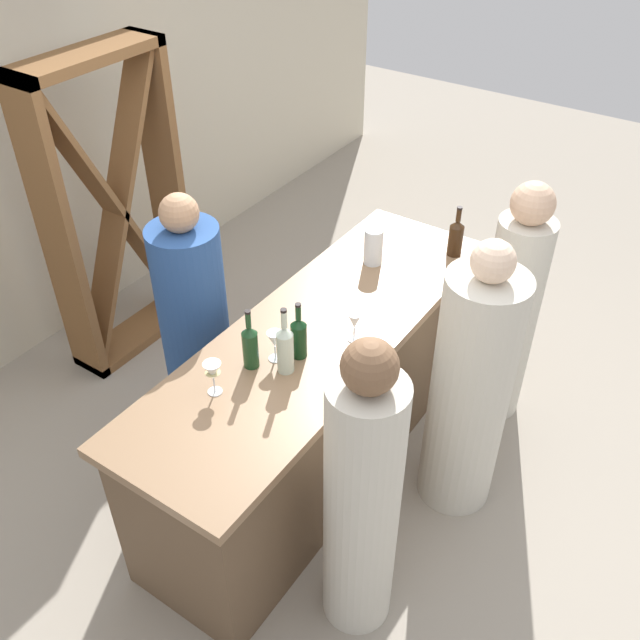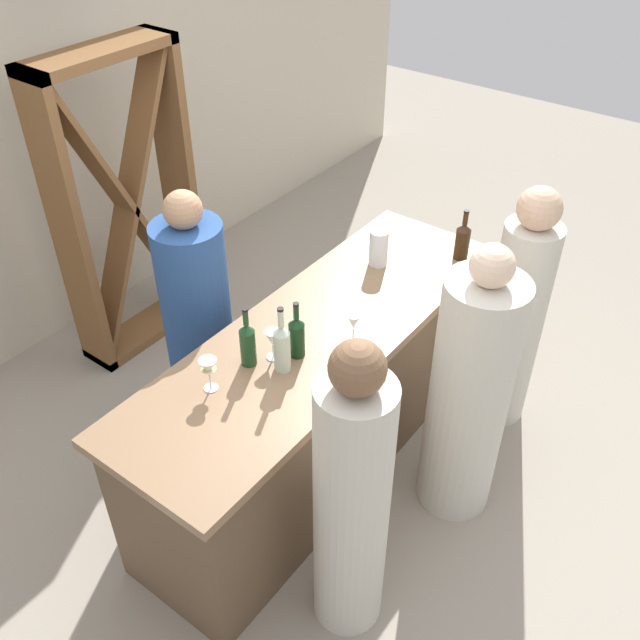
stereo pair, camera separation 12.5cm
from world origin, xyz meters
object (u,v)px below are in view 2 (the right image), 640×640
at_px(person_left_guest, 516,318).
at_px(wine_bottle_second_right_amber_brown, 462,240).
at_px(wine_glass_near_left, 354,323).
at_px(wine_bottle_second_left_clear_pale, 282,347).
at_px(water_pitcher, 379,248).
at_px(wine_glass_near_right, 209,369).
at_px(person_right_guest, 351,505).
at_px(wine_glass_near_center, 272,339).
at_px(person_center_guest, 469,397).
at_px(person_server_behind, 199,330).
at_px(wine_bottle_center_dark_green, 297,336).
at_px(wine_rack, 127,207).
at_px(wine_bottle_leftmost_olive_green, 248,343).

bearing_deg(person_left_guest, wine_bottle_second_right_amber_brown, 13.04).
distance_m(wine_glass_near_left, person_left_guest, 1.09).
bearing_deg(wine_bottle_second_left_clear_pale, water_pitcher, 7.44).
distance_m(wine_glass_near_right, person_right_guest, 0.82).
bearing_deg(person_right_guest, water_pitcher, -74.84).
relative_size(wine_glass_near_left, wine_glass_near_right, 0.94).
xyz_separation_m(wine_bottle_second_left_clear_pale, wine_glass_near_center, (0.03, 0.08, -0.02)).
distance_m(wine_glass_near_center, person_center_guest, 0.98).
bearing_deg(wine_glass_near_left, person_server_behind, 101.50).
height_order(wine_glass_near_right, person_right_guest, person_right_guest).
bearing_deg(wine_bottle_center_dark_green, wine_rack, 75.08).
height_order(wine_bottle_second_right_amber_brown, wine_glass_near_right, wine_bottle_second_right_amber_brown).
relative_size(wine_bottle_second_left_clear_pale, person_server_behind, 0.22).
bearing_deg(wine_glass_near_center, wine_rack, 71.79).
distance_m(wine_glass_near_left, person_center_guest, 0.66).
relative_size(wine_glass_near_right, person_right_guest, 0.10).
distance_m(wine_glass_near_left, water_pitcher, 0.68).
relative_size(water_pitcher, person_right_guest, 0.13).
bearing_deg(wine_glass_near_center, wine_bottle_leftmost_olive_green, 147.02).
distance_m(wine_bottle_second_right_amber_brown, wine_glass_near_left, 0.95).
relative_size(wine_rack, person_right_guest, 1.21).
bearing_deg(person_left_guest, person_center_guest, 110.98).
xyz_separation_m(wine_bottle_second_right_amber_brown, wine_glass_near_right, (-1.58, 0.37, 0.00)).
distance_m(wine_bottle_second_left_clear_pale, person_left_guest, 1.46).
bearing_deg(wine_glass_near_center, water_pitcher, 2.62).
relative_size(wine_bottle_leftmost_olive_green, water_pitcher, 1.50).
distance_m(wine_bottle_center_dark_green, person_right_guest, 0.79).
bearing_deg(wine_glass_near_right, person_server_behind, 50.69).
bearing_deg(wine_glass_near_center, wine_bottle_center_dark_green, -43.03).
height_order(wine_bottle_leftmost_olive_green, wine_glass_near_center, wine_bottle_leftmost_olive_green).
distance_m(wine_bottle_leftmost_olive_green, wine_glass_near_right, 0.23).
bearing_deg(person_server_behind, wine_glass_near_right, -29.51).
relative_size(person_left_guest, person_center_guest, 0.96).
bearing_deg(person_center_guest, person_server_behind, 35.40).
height_order(wine_bottle_leftmost_olive_green, person_center_guest, person_center_guest).
xyz_separation_m(wine_glass_near_right, person_right_guest, (-0.01, -0.76, -0.32)).
bearing_deg(wine_bottle_leftmost_olive_green, wine_bottle_center_dark_green, -37.91).
relative_size(wine_rack, wine_glass_near_center, 12.63).
bearing_deg(person_server_behind, wine_glass_near_center, -2.31).
relative_size(wine_bottle_center_dark_green, person_server_behind, 0.19).
xyz_separation_m(wine_bottle_second_left_clear_pale, water_pitcher, (0.97, 0.13, -0.03)).
relative_size(wine_rack, wine_glass_near_right, 11.78).
distance_m(wine_rack, wine_bottle_second_right_amber_brown, 2.03).
xyz_separation_m(wine_bottle_center_dark_green, person_server_behind, (0.06, 0.72, -0.35)).
height_order(wine_glass_near_center, wine_glass_near_right, wine_glass_near_right).
distance_m(wine_bottle_leftmost_olive_green, person_server_behind, 0.72).
bearing_deg(wine_bottle_second_left_clear_pale, wine_bottle_leftmost_olive_green, 112.64).
xyz_separation_m(wine_bottle_leftmost_olive_green, person_left_guest, (1.35, -0.73, -0.36)).
bearing_deg(wine_rack, wine_glass_near_right, -119.18).
relative_size(wine_rack, wine_bottle_second_left_clear_pale, 5.63).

